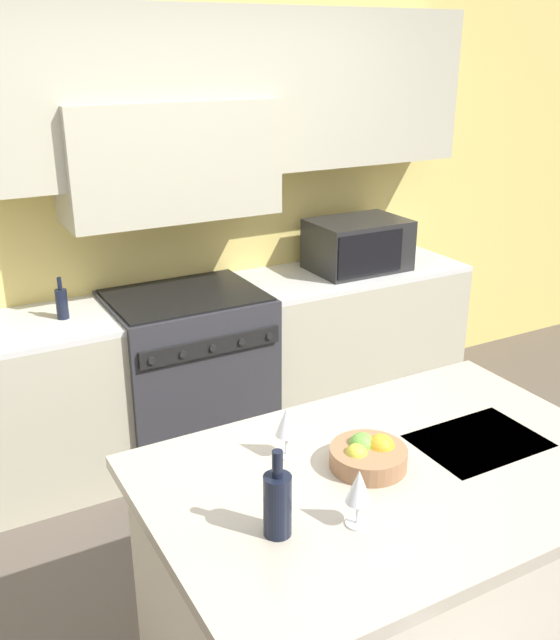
# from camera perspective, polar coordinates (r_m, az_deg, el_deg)

# --- Properties ---
(ground_plane) EXTENTS (10.00, 10.00, 0.00)m
(ground_plane) POSITION_cam_1_polar(r_m,az_deg,el_deg) (3.16, 4.95, -23.20)
(ground_plane) COLOR brown
(back_cabinetry) EXTENTS (10.00, 0.46, 2.70)m
(back_cabinetry) POSITION_cam_1_polar(r_m,az_deg,el_deg) (3.98, -9.54, 12.07)
(back_cabinetry) COLOR #DBC166
(back_cabinetry) RESTS_ON ground_plane
(back_counter) EXTENTS (3.61, 0.62, 0.92)m
(back_counter) POSITION_cam_1_polar(r_m,az_deg,el_deg) (4.09, -7.40, -4.35)
(back_counter) COLOR #B2AD93
(back_counter) RESTS_ON ground_plane
(range_stove) EXTENTS (0.84, 0.70, 0.95)m
(range_stove) POSITION_cam_1_polar(r_m,az_deg,el_deg) (4.07, -7.30, -4.26)
(range_stove) COLOR #2D2D33
(range_stove) RESTS_ON ground_plane
(microwave) EXTENTS (0.57, 0.41, 0.31)m
(microwave) POSITION_cam_1_polar(r_m,az_deg,el_deg) (4.39, 6.24, 6.00)
(microwave) COLOR black
(microwave) RESTS_ON back_counter
(kitchen_island) EXTENTS (1.61, 1.06, 0.92)m
(kitchen_island) POSITION_cam_1_polar(r_m,az_deg,el_deg) (2.68, 8.59, -19.88)
(kitchen_island) COLOR beige
(kitchen_island) RESTS_ON ground_plane
(wine_bottle) EXTENTS (0.08, 0.08, 0.27)m
(wine_bottle) POSITION_cam_1_polar(r_m,az_deg,el_deg) (2.04, -0.20, -14.43)
(wine_bottle) COLOR black
(wine_bottle) RESTS_ON kitchen_island
(wine_glass_near) EXTENTS (0.08, 0.08, 0.18)m
(wine_glass_near) POSITION_cam_1_polar(r_m,az_deg,el_deg) (2.08, 6.32, -13.23)
(wine_glass_near) COLOR white
(wine_glass_near) RESTS_ON kitchen_island
(wine_glass_far) EXTENTS (0.08, 0.08, 0.18)m
(wine_glass_far) POSITION_cam_1_polar(r_m,az_deg,el_deg) (2.38, 0.52, -8.25)
(wine_glass_far) COLOR white
(wine_glass_far) RESTS_ON kitchen_island
(fruit_bowl) EXTENTS (0.25, 0.25, 0.10)m
(fruit_bowl) POSITION_cam_1_polar(r_m,az_deg,el_deg) (2.39, 7.08, -10.64)
(fruit_bowl) COLOR #996B47
(fruit_bowl) RESTS_ON kitchen_island
(oil_bottle_on_counter) EXTENTS (0.06, 0.06, 0.22)m
(oil_bottle_on_counter) POSITION_cam_1_polar(r_m,az_deg,el_deg) (3.73, -17.06, 1.32)
(oil_bottle_on_counter) COLOR black
(oil_bottle_on_counter) RESTS_ON back_counter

